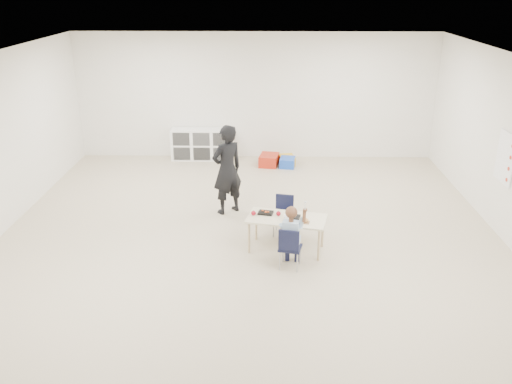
{
  "coord_description": "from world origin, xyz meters",
  "views": [
    {
      "loc": [
        0.27,
        -7.51,
        3.85
      ],
      "look_at": [
        0.11,
        0.08,
        0.85
      ],
      "focal_mm": 38.0,
      "sensor_mm": 36.0,
      "label": 1
    }
  ],
  "objects_px": {
    "cubby_shelf": "(202,144)",
    "child": "(291,235)",
    "chair_near": "(290,247)",
    "adult": "(227,170)",
    "table": "(286,234)"
  },
  "relations": [
    {
      "from": "chair_near",
      "to": "cubby_shelf",
      "type": "relative_size",
      "value": 0.46
    },
    {
      "from": "cubby_shelf",
      "to": "adult",
      "type": "xyz_separation_m",
      "value": [
        0.78,
        -3.01,
        0.44
      ]
    },
    {
      "from": "cubby_shelf",
      "to": "adult",
      "type": "bearing_deg",
      "value": -75.4
    },
    {
      "from": "cubby_shelf",
      "to": "child",
      "type": "bearing_deg",
      "value": -69.97
    },
    {
      "from": "child",
      "to": "adult",
      "type": "xyz_separation_m",
      "value": [
        -1.02,
        1.95,
        0.29
      ]
    },
    {
      "from": "table",
      "to": "adult",
      "type": "xyz_separation_m",
      "value": [
        -0.99,
        1.42,
        0.52
      ]
    },
    {
      "from": "child",
      "to": "table",
      "type": "bearing_deg",
      "value": 106.37
    },
    {
      "from": "chair_near",
      "to": "cubby_shelf",
      "type": "distance_m",
      "value": 5.28
    },
    {
      "from": "cubby_shelf",
      "to": "adult",
      "type": "relative_size",
      "value": 0.89
    },
    {
      "from": "table",
      "to": "child",
      "type": "xyz_separation_m",
      "value": [
        0.04,
        -0.53,
        0.23
      ]
    },
    {
      "from": "chair_near",
      "to": "adult",
      "type": "relative_size",
      "value": 0.4
    },
    {
      "from": "chair_near",
      "to": "child",
      "type": "height_order",
      "value": "child"
    },
    {
      "from": "chair_near",
      "to": "cubby_shelf",
      "type": "xyz_separation_m",
      "value": [
        -1.81,
        4.96,
        0.03
      ]
    },
    {
      "from": "table",
      "to": "chair_near",
      "type": "bearing_deg",
      "value": -73.63
    },
    {
      "from": "table",
      "to": "child",
      "type": "relative_size",
      "value": 1.25
    }
  ]
}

